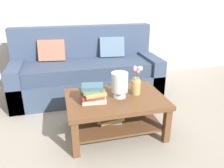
# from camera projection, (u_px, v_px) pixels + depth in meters

# --- Properties ---
(ground_plane) EXTENTS (10.00, 10.00, 0.00)m
(ground_plane) POSITION_uv_depth(u_px,v_px,m) (108.00, 117.00, 2.93)
(ground_plane) COLOR gray
(back_wall) EXTENTS (6.40, 0.12, 2.70)m
(back_wall) POSITION_uv_depth(u_px,v_px,m) (86.00, 5.00, 3.90)
(back_wall) COLOR #BCB7B2
(back_wall) RESTS_ON ground
(couch) EXTENTS (2.27, 0.90, 1.06)m
(couch) POSITION_uv_depth(u_px,v_px,m) (87.00, 72.00, 3.52)
(couch) COLOR #384760
(couch) RESTS_ON ground
(coffee_table) EXTENTS (1.10, 0.76, 0.45)m
(coffee_table) POSITION_uv_depth(u_px,v_px,m) (115.00, 107.00, 2.51)
(coffee_table) COLOR brown
(coffee_table) RESTS_ON ground
(book_stack_main) EXTENTS (0.28, 0.25, 0.18)m
(book_stack_main) POSITION_uv_depth(u_px,v_px,m) (93.00, 94.00, 2.34)
(book_stack_main) COLOR beige
(book_stack_main) RESTS_ON coffee_table
(glass_hurricane_vase) EXTENTS (0.18, 0.18, 0.29)m
(glass_hurricane_vase) POSITION_uv_depth(u_px,v_px,m) (120.00, 83.00, 2.40)
(glass_hurricane_vase) COLOR silver
(glass_hurricane_vase) RESTS_ON coffee_table
(flower_pitcher) EXTENTS (0.12, 0.11, 0.34)m
(flower_pitcher) POSITION_uv_depth(u_px,v_px,m) (136.00, 83.00, 2.49)
(flower_pitcher) COLOR tan
(flower_pitcher) RESTS_ON coffee_table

